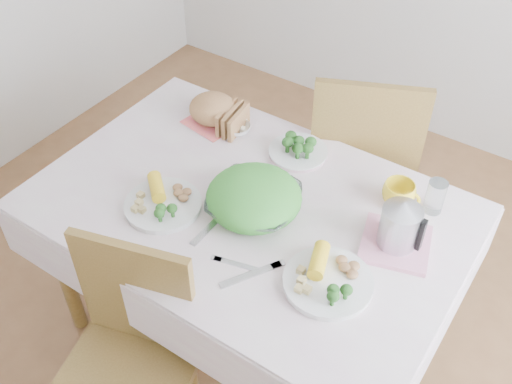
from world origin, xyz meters
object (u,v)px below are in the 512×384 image
Objects in this scene: dining_table at (249,275)px; yellow_mug at (399,194)px; chair_far at (360,165)px; dinner_plate_right at (328,282)px; electric_kettle at (401,220)px; salad_bowl at (254,203)px; chair_near at (120,384)px; dinner_plate_left at (163,205)px.

dining_table is 12.10× the size of yellow_mug.
chair_far is at bearing 82.50° from dining_table.
chair_far reaches higher than dinner_plate_right.
dining_table is at bearing -156.51° from electric_kettle.
yellow_mug reaches higher than salad_bowl.
chair_near is 1.13m from yellow_mug.
yellow_mug is (0.40, 0.31, 0.01)m from salad_bowl.
yellow_mug is (0.33, -0.45, 0.34)m from chair_far.
electric_kettle reaches higher than chair_near.
chair_far reaches higher than dinner_plate_left.
dining_table is at bearing 159.93° from salad_bowl.
chair_far is at bearing 68.25° from chair_near.
electric_kettle reaches higher than salad_bowl.
electric_kettle is at bearing 98.75° from chair_far.
chair_far reaches higher than dining_table.
yellow_mug is at bearing 86.69° from dinner_plate_right.
yellow_mug is 0.22m from electric_kettle.
chair_near is at bearing -114.84° from electric_kettle.
chair_far is (0.10, 0.75, 0.09)m from dining_table.
chair_far is 0.86m from electric_kettle.
chair_near is 5.15× the size of electric_kettle.
dinner_plate_left is 0.97× the size of dinner_plate_right.
electric_kettle is (0.56, 0.78, 0.42)m from chair_near.
chair_far is (0.15, 1.41, 0.00)m from chair_near.
salad_bowl reaches higher than dining_table.
yellow_mug is at bearing 102.28° from chair_far.
dinner_plate_left is 1.51× the size of electric_kettle.
dining_table is at bearing 36.29° from dinner_plate_left.
chair_near is at bearing -94.17° from dining_table.
dinner_plate_left and dinner_plate_right have the same top height.
yellow_mug is (0.48, 0.96, 0.34)m from chair_near.
dining_table is 1.50× the size of chair_near.
electric_kettle is (0.11, 0.27, 0.11)m from dinner_plate_right.
chair_near is at bearing -97.10° from salad_bowl.
dinner_plate_right is at bearing 32.55° from chair_near.
chair_far is 3.76× the size of dinner_plate_left.
salad_bowl is (0.08, 0.65, 0.34)m from chair_near.
electric_kettle is at bearing 38.51° from chair_near.
dinner_plate_right is at bearing -20.81° from salad_bowl.
chair_far reaches higher than yellow_mug.
dinner_plate_left is (-0.24, -0.18, 0.40)m from dining_table.
dinner_plate_left is 0.81m from electric_kettle.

